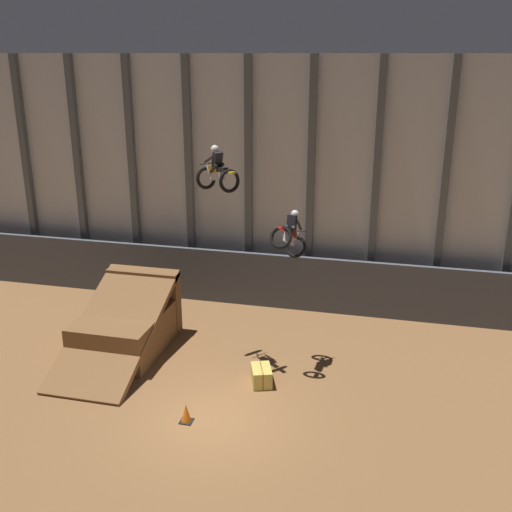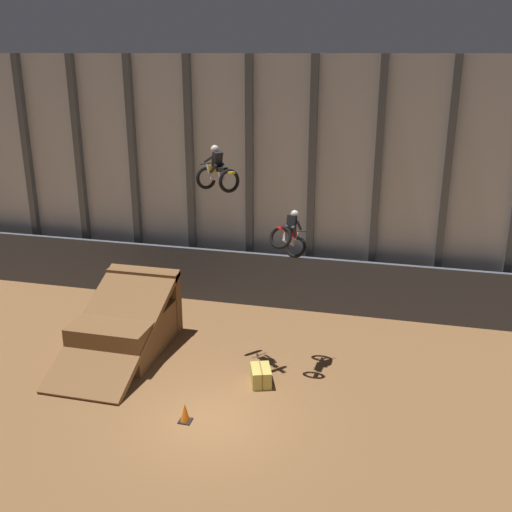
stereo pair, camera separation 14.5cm
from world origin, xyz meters
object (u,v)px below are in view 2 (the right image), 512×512
rider_bike_right_air (290,235)px  rider_bike_left_air (217,172)px  hay_bale_trackside (261,376)px  traffic_cone_near_ramp (185,413)px  dirt_ramp (128,324)px

rider_bike_right_air → rider_bike_left_air: bearing=-163.7°
rider_bike_right_air → hay_bale_trackside: (-0.55, -1.57, -4.24)m
traffic_cone_near_ramp → hay_bale_trackside: size_ratio=0.55×
rider_bike_left_air → hay_bale_trackside: rider_bike_left_air is taller
hay_bale_trackside → rider_bike_left_air: bearing=141.6°
traffic_cone_near_ramp → hay_bale_trackside: bearing=57.7°
dirt_ramp → rider_bike_left_air: (3.43, 0.06, 5.61)m
rider_bike_right_air → dirt_ramp: bearing=-165.5°
rider_bike_left_air → traffic_cone_near_ramp: 7.34m
rider_bike_left_air → hay_bale_trackside: bearing=-87.4°
dirt_ramp → rider_bike_right_air: size_ratio=3.05×
dirt_ramp → traffic_cone_near_ramp: dirt_ramp is taller
rider_bike_left_air → rider_bike_right_air: (2.32, 0.16, -1.94)m
dirt_ramp → rider_bike_right_air: bearing=2.2°
rider_bike_right_air → hay_bale_trackside: 4.55m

